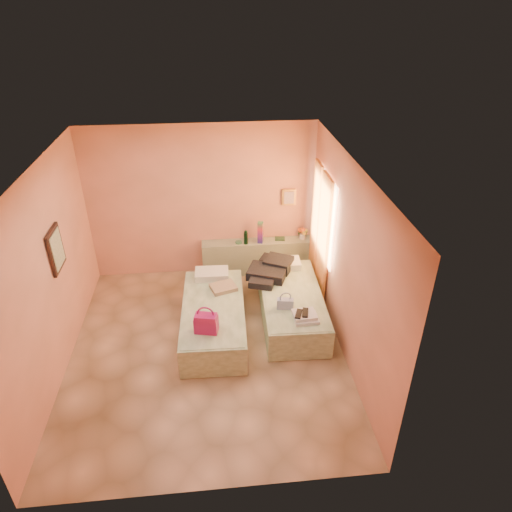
{
  "coord_description": "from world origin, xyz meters",
  "views": [
    {
      "loc": [
        0.19,
        -5.25,
        4.65
      ],
      "look_at": [
        0.82,
        0.85,
        1.07
      ],
      "focal_mm": 32.0,
      "sensor_mm": 36.0,
      "label": 1
    }
  ],
  "objects_px": {
    "water_bottle": "(246,238)",
    "bed_right": "(291,305)",
    "magenta_handbag": "(206,323)",
    "bed_left": "(214,318)",
    "blue_handbag": "(285,304)",
    "towel_stack": "(306,317)",
    "headboard_ledge": "(257,256)",
    "flower_vase": "(303,232)",
    "green_book": "(280,239)"
  },
  "relations": [
    {
      "from": "water_bottle",
      "to": "magenta_handbag",
      "type": "relative_size",
      "value": 0.79
    },
    {
      "from": "water_bottle",
      "to": "towel_stack",
      "type": "distance_m",
      "value": 2.23
    },
    {
      "from": "bed_right",
      "to": "blue_handbag",
      "type": "height_order",
      "value": "blue_handbag"
    },
    {
      "from": "bed_left",
      "to": "flower_vase",
      "type": "height_order",
      "value": "flower_vase"
    },
    {
      "from": "headboard_ledge",
      "to": "bed_left",
      "type": "xyz_separation_m",
      "value": [
        -0.86,
        -1.7,
        -0.08
      ]
    },
    {
      "from": "blue_handbag",
      "to": "towel_stack",
      "type": "relative_size",
      "value": 0.71
    },
    {
      "from": "green_book",
      "to": "flower_vase",
      "type": "height_order",
      "value": "flower_vase"
    },
    {
      "from": "bed_left",
      "to": "green_book",
      "type": "xyz_separation_m",
      "value": [
        1.28,
        1.73,
        0.42
      ]
    },
    {
      "from": "water_bottle",
      "to": "bed_right",
      "type": "bearing_deg",
      "value": -66.5
    },
    {
      "from": "bed_left",
      "to": "magenta_handbag",
      "type": "distance_m",
      "value": 0.73
    },
    {
      "from": "bed_right",
      "to": "magenta_handbag",
      "type": "bearing_deg",
      "value": -147.49
    },
    {
      "from": "bed_left",
      "to": "green_book",
      "type": "relative_size",
      "value": 11.0
    },
    {
      "from": "bed_left",
      "to": "blue_handbag",
      "type": "height_order",
      "value": "blue_handbag"
    },
    {
      "from": "water_bottle",
      "to": "flower_vase",
      "type": "distance_m",
      "value": 1.07
    },
    {
      "from": "flower_vase",
      "to": "blue_handbag",
      "type": "bearing_deg",
      "value": -108.15
    },
    {
      "from": "water_bottle",
      "to": "magenta_handbag",
      "type": "bearing_deg",
      "value": -108.4
    },
    {
      "from": "water_bottle",
      "to": "blue_handbag",
      "type": "distance_m",
      "value": 1.87
    },
    {
      "from": "magenta_handbag",
      "to": "green_book",
      "type": "bearing_deg",
      "value": 71.98
    },
    {
      "from": "water_bottle",
      "to": "bed_left",
      "type": "bearing_deg",
      "value": -111.46
    },
    {
      "from": "water_bottle",
      "to": "magenta_handbag",
      "type": "height_order",
      "value": "water_bottle"
    },
    {
      "from": "flower_vase",
      "to": "headboard_ledge",
      "type": "bearing_deg",
      "value": -178.48
    },
    {
      "from": "magenta_handbag",
      "to": "towel_stack",
      "type": "bearing_deg",
      "value": 17.35
    },
    {
      "from": "bed_right",
      "to": "green_book",
      "type": "bearing_deg",
      "value": 90.63
    },
    {
      "from": "bed_left",
      "to": "blue_handbag",
      "type": "xyz_separation_m",
      "value": [
        1.08,
        -0.17,
        0.33
      ]
    },
    {
      "from": "green_book",
      "to": "blue_handbag",
      "type": "relative_size",
      "value": 0.73
    },
    {
      "from": "water_bottle",
      "to": "blue_handbag",
      "type": "relative_size",
      "value": 1.02
    },
    {
      "from": "bed_left",
      "to": "headboard_ledge",
      "type": "bearing_deg",
      "value": 64.8
    },
    {
      "from": "magenta_handbag",
      "to": "flower_vase",
      "type": "bearing_deg",
      "value": 64.81
    },
    {
      "from": "headboard_ledge",
      "to": "blue_handbag",
      "type": "bearing_deg",
      "value": -83.26
    },
    {
      "from": "bed_left",
      "to": "towel_stack",
      "type": "distance_m",
      "value": 1.45
    },
    {
      "from": "blue_handbag",
      "to": "magenta_handbag",
      "type": "bearing_deg",
      "value": -151.23
    },
    {
      "from": "headboard_ledge",
      "to": "water_bottle",
      "type": "relative_size",
      "value": 8.13
    },
    {
      "from": "bed_left",
      "to": "magenta_handbag",
      "type": "relative_size",
      "value": 6.24
    },
    {
      "from": "towel_stack",
      "to": "blue_handbag",
      "type": "bearing_deg",
      "value": 130.05
    },
    {
      "from": "headboard_ledge",
      "to": "magenta_handbag",
      "type": "xyz_separation_m",
      "value": [
        -0.96,
        -2.3,
        0.33
      ]
    },
    {
      "from": "magenta_handbag",
      "to": "blue_handbag",
      "type": "xyz_separation_m",
      "value": [
        1.18,
        0.42,
        -0.07
      ]
    },
    {
      "from": "bed_left",
      "to": "flower_vase",
      "type": "xyz_separation_m",
      "value": [
        1.7,
        1.72,
        0.53
      ]
    },
    {
      "from": "bed_right",
      "to": "flower_vase",
      "type": "bearing_deg",
      "value": 75.09
    },
    {
      "from": "headboard_ledge",
      "to": "water_bottle",
      "type": "xyz_separation_m",
      "value": [
        -0.22,
        -0.07,
        0.45
      ]
    },
    {
      "from": "green_book",
      "to": "blue_handbag",
      "type": "xyz_separation_m",
      "value": [
        -0.2,
        -1.9,
        -0.09
      ]
    },
    {
      "from": "bed_left",
      "to": "towel_stack",
      "type": "bearing_deg",
      "value": -18.09
    },
    {
      "from": "headboard_ledge",
      "to": "magenta_handbag",
      "type": "relative_size",
      "value": 6.4
    },
    {
      "from": "bed_right",
      "to": "blue_handbag",
      "type": "xyz_separation_m",
      "value": [
        -0.17,
        -0.39,
        0.33
      ]
    },
    {
      "from": "water_bottle",
      "to": "towel_stack",
      "type": "relative_size",
      "value": 0.72
    },
    {
      "from": "bed_left",
      "to": "magenta_handbag",
      "type": "height_order",
      "value": "magenta_handbag"
    },
    {
      "from": "green_book",
      "to": "blue_handbag",
      "type": "height_order",
      "value": "green_book"
    },
    {
      "from": "green_book",
      "to": "flower_vase",
      "type": "bearing_deg",
      "value": 6.54
    },
    {
      "from": "headboard_ledge",
      "to": "flower_vase",
      "type": "distance_m",
      "value": 0.96
    },
    {
      "from": "bed_left",
      "to": "towel_stack",
      "type": "xyz_separation_m",
      "value": [
        1.34,
        -0.48,
        0.3
      ]
    },
    {
      "from": "green_book",
      "to": "flower_vase",
      "type": "relative_size",
      "value": 0.71
    }
  ]
}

